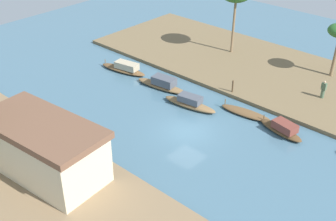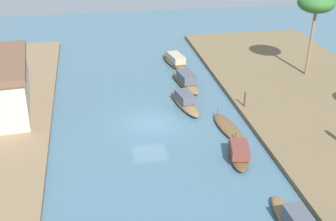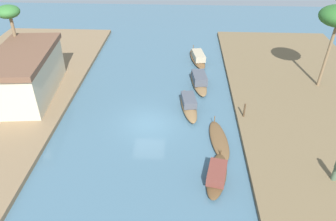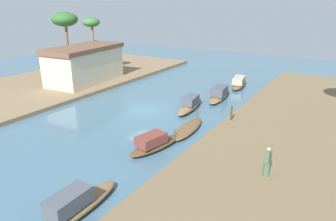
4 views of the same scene
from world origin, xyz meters
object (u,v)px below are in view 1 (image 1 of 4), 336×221
(sampan_with_tall_canopy, at_px, (125,68))
(sampan_midstream, at_px, (190,103))
(sampan_near_left_bank, at_px, (245,113))
(mooring_post, at_px, (233,86))
(sampan_downstream_large, at_px, (162,84))
(person_on_near_bank, at_px, (323,90))
(sampan_foreground, at_px, (282,129))
(riverside_building, at_px, (44,148))

(sampan_with_tall_canopy, xyz_separation_m, sampan_midstream, (-9.39, 1.01, 0.01))
(sampan_with_tall_canopy, bearing_deg, sampan_near_left_bank, 174.56)
(sampan_with_tall_canopy, distance_m, mooring_post, 11.33)
(sampan_near_left_bank, bearing_deg, sampan_midstream, 20.68)
(sampan_downstream_large, distance_m, person_on_near_bank, 14.42)
(sampan_downstream_large, relative_size, sampan_foreground, 1.28)
(riverside_building, bearing_deg, mooring_post, -103.52)
(sampan_midstream, bearing_deg, sampan_with_tall_canopy, -14.73)
(sampan_midstream, xyz_separation_m, person_on_near_bank, (-7.97, -8.75, 0.67))
(sampan_with_tall_canopy, xyz_separation_m, person_on_near_bank, (-17.36, -7.74, 0.68))
(sampan_with_tall_canopy, relative_size, person_on_near_bank, 3.26)
(sampan_with_tall_canopy, bearing_deg, sampan_downstream_large, 169.29)
(sampan_midstream, relative_size, mooring_post, 4.52)
(sampan_with_tall_canopy, distance_m, sampan_near_left_bank, 13.75)
(sampan_foreground, bearing_deg, sampan_midstream, 23.61)
(sampan_with_tall_canopy, xyz_separation_m, mooring_post, (-10.83, -3.28, 0.49))
(sampan_downstream_large, xyz_separation_m, sampan_midstream, (-4.16, 0.97, -0.03))
(sampan_foreground, relative_size, person_on_near_bank, 2.60)
(sampan_with_tall_canopy, distance_m, sampan_foreground, 17.41)
(sampan_with_tall_canopy, bearing_deg, sampan_foreground, 172.07)
(sampan_midstream, distance_m, riverside_building, 13.93)
(sampan_downstream_large, bearing_deg, sampan_with_tall_canopy, -8.12)
(sampan_midstream, bearing_deg, sampan_near_left_bank, -161.92)
(sampan_with_tall_canopy, bearing_deg, person_on_near_bank, -166.22)
(sampan_near_left_bank, relative_size, sampan_downstream_large, 0.84)
(sampan_midstream, distance_m, sampan_foreground, 8.19)
(sampan_foreground, height_order, mooring_post, mooring_post)
(sampan_near_left_bank, xyz_separation_m, riverside_building, (5.50, 15.91, 2.11))
(sampan_near_left_bank, bearing_deg, person_on_near_bank, -125.05)
(sampan_midstream, relative_size, sampan_foreground, 1.20)
(riverside_building, bearing_deg, person_on_near_bank, -117.38)
(sampan_midstream, relative_size, riverside_building, 0.55)
(sampan_downstream_large, height_order, person_on_near_bank, person_on_near_bank)
(sampan_downstream_large, bearing_deg, person_on_near_bank, -154.97)
(sampan_near_left_bank, height_order, sampan_midstream, sampan_midstream)
(sampan_midstream, relative_size, person_on_near_bank, 3.14)
(mooring_post, bearing_deg, sampan_downstream_large, 30.69)
(person_on_near_bank, height_order, mooring_post, person_on_near_bank)
(sampan_midstream, height_order, person_on_near_bank, person_on_near_bank)
(sampan_midstream, distance_m, mooring_post, 4.55)
(sampan_foreground, bearing_deg, sampan_downstream_large, 15.04)
(person_on_near_bank, bearing_deg, sampan_near_left_bank, -112.38)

